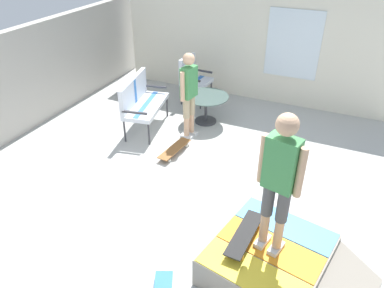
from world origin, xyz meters
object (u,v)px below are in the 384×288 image
at_px(patio_bench, 140,99).
at_px(person_watching, 189,90).
at_px(skate_ramp, 270,261).
at_px(patio_table, 206,104).
at_px(patio_chair_near_house, 192,75).
at_px(skateboard_by_bench, 175,149).
at_px(person_skater, 280,177).
at_px(skateboard_on_ramp, 244,234).

xyz_separation_m(patio_bench, person_watching, (0.09, -0.98, 0.32)).
height_order(skate_ramp, patio_table, patio_table).
bearing_deg(patio_table, skate_ramp, -146.23).
bearing_deg(patio_chair_near_house, skateboard_by_bench, -163.60).
bearing_deg(patio_chair_near_house, person_skater, -145.26).
bearing_deg(skateboard_by_bench, patio_table, -1.80).
distance_m(person_watching, skateboard_on_ramp, 3.20).
relative_size(patio_bench, patio_table, 1.48).
bearing_deg(skateboard_by_bench, patio_chair_near_house, 16.40).
distance_m(skate_ramp, skateboard_on_ramp, 0.44).
bearing_deg(skateboard_on_ramp, patio_table, 29.40).
relative_size(skateboard_by_bench, skateboard_on_ramp, 1.01).
relative_size(skate_ramp, patio_chair_near_house, 1.93).
bearing_deg(person_watching, patio_chair_near_house, 22.35).
height_order(person_skater, skateboard_on_ramp, person_skater).
relative_size(patio_bench, person_watching, 0.82).
xyz_separation_m(person_watching, skateboard_on_ramp, (-2.55, -1.88, -0.44)).
xyz_separation_m(patio_table, person_skater, (-3.19, -2.10, 0.98)).
distance_m(patio_bench, person_skater, 4.05).
distance_m(skate_ramp, person_skater, 1.18).
bearing_deg(patio_bench, skateboard_on_ramp, -130.64).
bearing_deg(patio_chair_near_house, patio_bench, 166.21).
bearing_deg(skateboard_by_bench, skate_ramp, -130.56).
bearing_deg(person_skater, skateboard_by_bench, 49.06).
relative_size(patio_table, person_skater, 0.54).
bearing_deg(patio_bench, skateboard_by_bench, -119.78).
xyz_separation_m(patio_bench, skateboard_by_bench, (-0.58, -1.01, -0.53)).
height_order(person_watching, skateboard_on_ramp, person_watching).
bearing_deg(patio_bench, skate_ramp, -127.46).
xyz_separation_m(patio_table, skateboard_by_bench, (-1.33, 0.04, -0.32)).
distance_m(person_watching, person_skater, 3.36).
relative_size(skate_ramp, skateboard_on_ramp, 2.44).
relative_size(patio_table, skateboard_by_bench, 1.10).
bearing_deg(person_watching, patio_table, -5.90).
distance_m(patio_bench, patio_chair_near_house, 1.60).
height_order(person_skater, skateboard_by_bench, person_skater).
bearing_deg(skate_ramp, person_watching, 41.02).
xyz_separation_m(patio_bench, patio_chair_near_house, (1.56, -0.38, -0.00)).
bearing_deg(person_skater, skateboard_on_ramp, 94.68).
relative_size(patio_table, person_watching, 0.56).
relative_size(patio_bench, patio_chair_near_house, 1.31).
bearing_deg(patio_bench, person_watching, -84.59).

